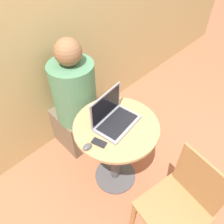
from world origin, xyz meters
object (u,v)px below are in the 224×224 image
Objects in this scene: laptop at (114,117)px; cell_phone at (99,143)px; chair_empty at (179,205)px; person_seated at (73,106)px.

laptop is 3.22× the size of cell_phone.
cell_phone is at bearing 104.71° from chair_empty.
laptop is 0.65m from person_seated.
person_seated is (0.09, 1.25, 0.05)m from chair_empty.
cell_phone is 0.13× the size of chair_empty.
cell_phone is 0.70m from chair_empty.
laptop reaches higher than chair_empty.
person_seated is at bearing 68.46° from cell_phone.
person_seated is at bearing 86.09° from laptop.
chair_empty is (0.16, -0.61, -0.30)m from cell_phone.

